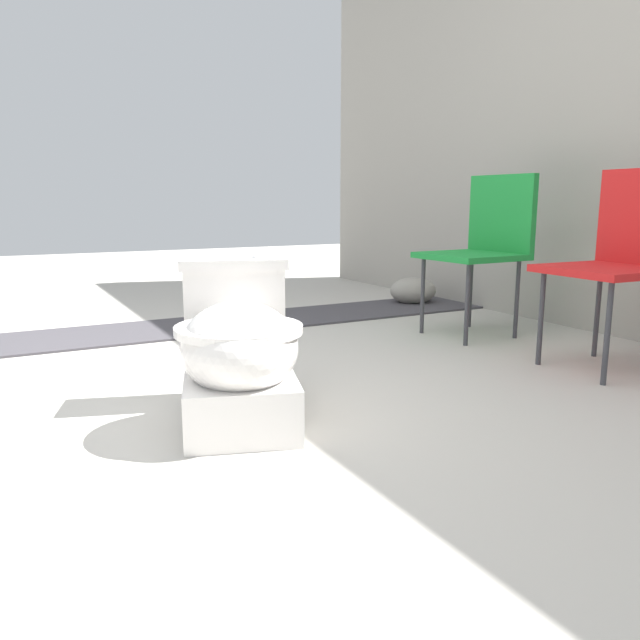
{
  "coord_description": "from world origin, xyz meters",
  "views": [
    {
      "loc": [
        1.99,
        -0.43,
        0.7
      ],
      "look_at": [
        0.14,
        0.55,
        0.3
      ],
      "focal_mm": 35.0,
      "sensor_mm": 36.0,
      "label": 1
    }
  ],
  "objects_px": {
    "folding_chair_left": "(486,238)",
    "boulder_near": "(413,291)",
    "toilet": "(238,353)",
    "folding_chair_middle": "(625,247)"
  },
  "relations": [
    {
      "from": "folding_chair_left",
      "to": "boulder_near",
      "type": "xyz_separation_m",
      "value": [
        -0.97,
        0.26,
        -0.42
      ]
    },
    {
      "from": "folding_chair_left",
      "to": "toilet",
      "type": "bearing_deg",
      "value": 19.72
    },
    {
      "from": "folding_chair_left",
      "to": "folding_chair_middle",
      "type": "distance_m",
      "value": 0.79
    },
    {
      "from": "toilet",
      "to": "folding_chair_middle",
      "type": "height_order",
      "value": "folding_chair_middle"
    },
    {
      "from": "folding_chair_left",
      "to": "folding_chair_middle",
      "type": "height_order",
      "value": "same"
    },
    {
      "from": "folding_chair_left",
      "to": "boulder_near",
      "type": "bearing_deg",
      "value": -106.9
    },
    {
      "from": "folding_chair_left",
      "to": "folding_chair_middle",
      "type": "relative_size",
      "value": 1.0
    },
    {
      "from": "boulder_near",
      "to": "toilet",
      "type": "bearing_deg",
      "value": -49.49
    },
    {
      "from": "folding_chair_left",
      "to": "boulder_near",
      "type": "distance_m",
      "value": 1.09
    },
    {
      "from": "toilet",
      "to": "folding_chair_left",
      "type": "distance_m",
      "value": 1.77
    }
  ]
}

